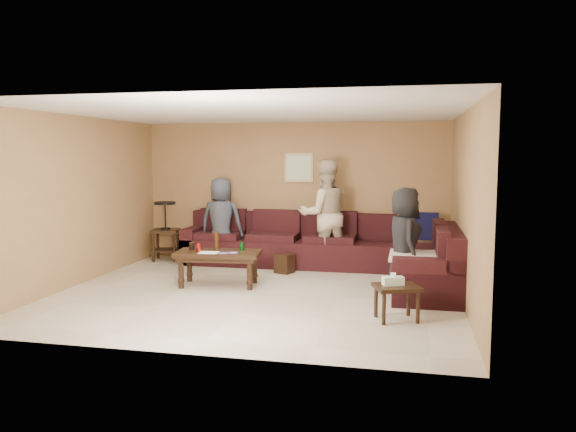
# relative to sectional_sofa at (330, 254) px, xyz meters

# --- Properties ---
(room) EXTENTS (5.60, 5.50, 2.50)m
(room) POSITION_rel_sectional_sofa_xyz_m (-0.81, -1.52, 1.34)
(room) COLOR beige
(room) RESTS_ON ground
(sectional_sofa) EXTENTS (4.65, 2.90, 0.97)m
(sectional_sofa) POSITION_rel_sectional_sofa_xyz_m (0.00, 0.00, 0.00)
(sectional_sofa) COLOR black
(sectional_sofa) RESTS_ON ground
(coffee_table) EXTENTS (1.29, 0.75, 0.79)m
(coffee_table) POSITION_rel_sectional_sofa_xyz_m (-1.50, -1.20, 0.11)
(coffee_table) COLOR black
(coffee_table) RESTS_ON ground
(end_table_left) EXTENTS (0.56, 0.56, 1.08)m
(end_table_left) POSITION_rel_sectional_sofa_xyz_m (-3.11, 0.53, 0.24)
(end_table_left) COLOR black
(end_table_left) RESTS_ON ground
(side_table_right) EXTENTS (0.61, 0.56, 0.56)m
(side_table_right) POSITION_rel_sectional_sofa_xyz_m (1.10, -2.44, 0.04)
(side_table_right) COLOR black
(side_table_right) RESTS_ON ground
(waste_bin) EXTENTS (0.33, 0.33, 0.31)m
(waste_bin) POSITION_rel_sectional_sofa_xyz_m (-0.74, -0.11, -0.17)
(waste_bin) COLOR black
(waste_bin) RESTS_ON ground
(wall_art) EXTENTS (0.52, 0.04, 0.52)m
(wall_art) POSITION_rel_sectional_sofa_xyz_m (-0.71, 0.96, 1.37)
(wall_art) COLOR tan
(wall_art) RESTS_ON ground
(person_left) EXTENTS (0.77, 0.51, 1.54)m
(person_left) POSITION_rel_sectional_sofa_xyz_m (-1.97, 0.33, 0.44)
(person_left) COLOR #313845
(person_left) RESTS_ON ground
(person_middle) EXTENTS (1.10, 1.00, 1.85)m
(person_middle) POSITION_rel_sectional_sofa_xyz_m (-0.16, 0.37, 0.60)
(person_middle) COLOR #C6B293
(person_middle) RESTS_ON ground
(person_right) EXTENTS (0.64, 0.82, 1.48)m
(person_right) POSITION_rel_sectional_sofa_xyz_m (1.18, -1.15, 0.42)
(person_right) COLOR black
(person_right) RESTS_ON ground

